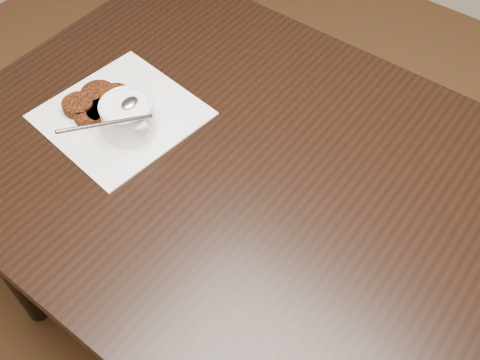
# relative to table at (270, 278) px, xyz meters

# --- Properties ---
(table) EXTENTS (1.34, 0.86, 0.75)m
(table) POSITION_rel_table_xyz_m (0.00, 0.00, 0.00)
(table) COLOR black
(table) RESTS_ON floor
(napkin) EXTENTS (0.31, 0.31, 0.00)m
(napkin) POSITION_rel_table_xyz_m (-0.36, -0.05, 0.38)
(napkin) COLOR white
(napkin) RESTS_ON table
(sauce_ramekin) EXTENTS (0.14, 0.14, 0.14)m
(sauce_ramekin) POSITION_rel_table_xyz_m (-0.31, -0.07, 0.45)
(sauce_ramekin) COLOR white
(sauce_ramekin) RESTS_ON napkin
(patty_cluster) EXTENTS (0.27, 0.27, 0.02)m
(patty_cluster) POSITION_rel_table_xyz_m (-0.41, -0.07, 0.39)
(patty_cluster) COLOR #5B1F0C
(patty_cluster) RESTS_ON napkin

